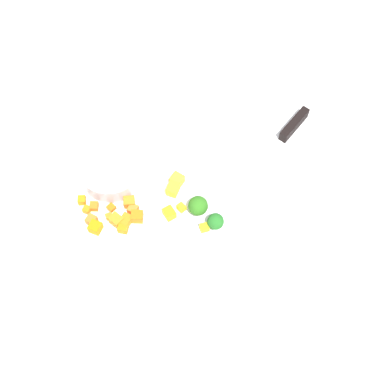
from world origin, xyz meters
The scene contains 24 objects.
ground_plane centered at (0.00, 0.00, 0.00)m, with size 4.00×4.00×0.00m, color gray.
cutting_board centered at (0.00, 0.00, 0.01)m, with size 0.54×0.31×0.01m, color white.
prep_bowl centered at (0.12, -0.08, 0.03)m, with size 0.11×0.11×0.03m, color #B9B9C1.
chef_knife centered at (-0.17, -0.05, 0.02)m, with size 0.26×0.18×0.02m.
carrot_dice_0 centered at (0.10, 0.00, 0.02)m, with size 0.01×0.01×0.01m, color orange.
carrot_dice_1 centered at (0.13, 0.01, 0.02)m, with size 0.02×0.02×0.02m, color orange.
carrot_dice_2 centered at (0.17, -0.02, 0.02)m, with size 0.01×0.01×0.01m, color orange.
carrot_dice_3 centered at (0.17, 0.00, 0.02)m, with size 0.02×0.01×0.01m, color orange.
carrot_dice_4 centered at (0.16, -0.02, 0.02)m, with size 0.01×0.01×0.01m, color orange.
carrot_dice_5 centered at (0.14, 0.00, 0.02)m, with size 0.01×0.01×0.01m, color orange.
carrot_dice_6 centered at (0.12, 0.03, 0.02)m, with size 0.02×0.02×0.01m, color orange.
carrot_dice_7 centered at (0.10, 0.02, 0.02)m, with size 0.02×0.02×0.02m, color orange.
carrot_dice_8 centered at (0.16, 0.01, 0.02)m, with size 0.02×0.02×0.02m, color orange.
carrot_dice_9 centered at (0.18, -0.04, 0.02)m, with size 0.01×0.01×0.01m, color orange.
carrot_dice_10 centered at (0.10, -0.01, 0.02)m, with size 0.02×0.02×0.02m, color orange.
carrot_dice_11 centered at (0.13, -0.01, 0.02)m, with size 0.01×0.01×0.01m, color orange.
carrot_dice_12 centered at (0.12, 0.02, 0.02)m, with size 0.02×0.02×0.01m, color orange.
pepper_dice_0 centered at (0.00, 0.07, 0.02)m, with size 0.01×0.01×0.01m, color yellow.
pepper_dice_1 centered at (0.05, 0.03, 0.02)m, with size 0.02×0.02×0.02m, color yellow.
pepper_dice_2 centered at (0.02, -0.03, 0.02)m, with size 0.02×0.02×0.02m, color yellow.
pepper_dice_3 centered at (0.03, -0.01, 0.02)m, with size 0.02×0.02×0.02m, color yellow.
pepper_dice_4 centered at (0.02, 0.02, 0.02)m, with size 0.01×0.01×0.01m, color yellow.
broccoli_floret_0 centered at (-0.02, 0.07, 0.03)m, with size 0.03×0.03×0.03m.
broccoli_floret_1 centered at (0.00, 0.03, 0.03)m, with size 0.03×0.03×0.04m.
Camera 1 is at (0.12, 0.38, 0.76)m, focal length 48.02 mm.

